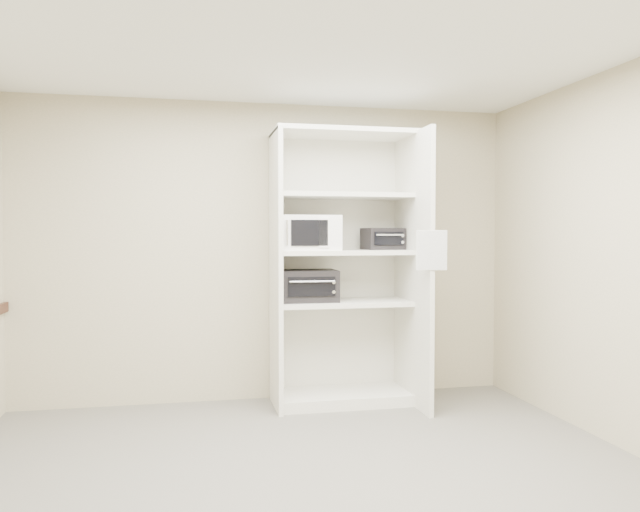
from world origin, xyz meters
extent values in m
cube|color=#625E56|center=(0.00, 0.00, 0.00)|extent=(4.50, 4.00, 0.01)
cube|color=white|center=(0.00, 0.00, 2.70)|extent=(4.50, 4.00, 0.01)
cube|color=#BFAF92|center=(0.00, 2.00, 1.35)|extent=(4.50, 0.02, 2.70)
cube|color=#BFAF92|center=(0.00, -2.00, 1.35)|extent=(4.50, 0.02, 2.70)
cube|color=#BFAF92|center=(2.25, 0.00, 1.35)|extent=(0.02, 4.00, 2.70)
cube|color=silver|center=(0.02, 1.68, 1.20)|extent=(0.04, 0.60, 2.40)
cube|color=silver|center=(1.22, 1.53, 1.20)|extent=(0.04, 0.90, 2.40)
cube|color=silver|center=(0.62, 1.99, 1.20)|extent=(1.24, 0.02, 2.40)
cube|color=silver|center=(0.62, 1.70, 0.05)|extent=(1.16, 0.56, 0.10)
cube|color=silver|center=(0.62, 1.70, 0.90)|extent=(1.16, 0.56, 0.04)
cube|color=silver|center=(0.62, 1.70, 1.35)|extent=(1.16, 0.56, 0.04)
cube|color=silver|center=(0.62, 1.70, 1.85)|extent=(1.16, 0.56, 0.04)
cube|color=silver|center=(0.62, 1.70, 2.40)|extent=(1.24, 0.60, 0.04)
cube|color=white|center=(0.31, 1.65, 1.52)|extent=(0.52, 0.40, 0.30)
cube|color=black|center=(1.01, 1.74, 1.47)|extent=(0.37, 0.30, 0.20)
cube|color=black|center=(0.30, 1.69, 1.06)|extent=(0.50, 0.38, 0.28)
cube|color=white|center=(1.21, 1.07, 1.38)|extent=(0.25, 0.03, 0.32)
camera|label=1|loc=(-0.73, -3.68, 1.51)|focal=35.00mm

